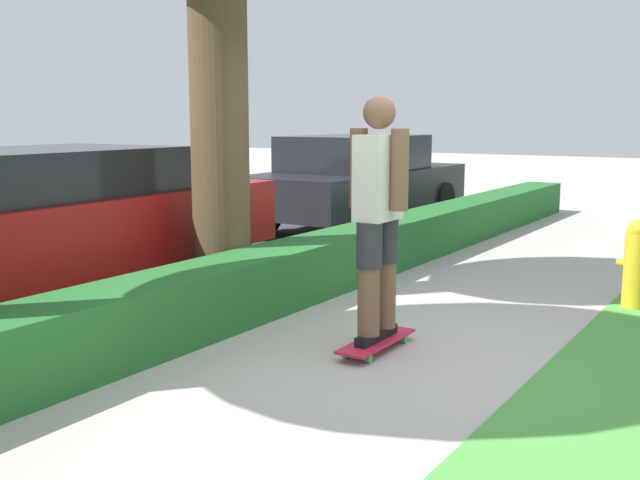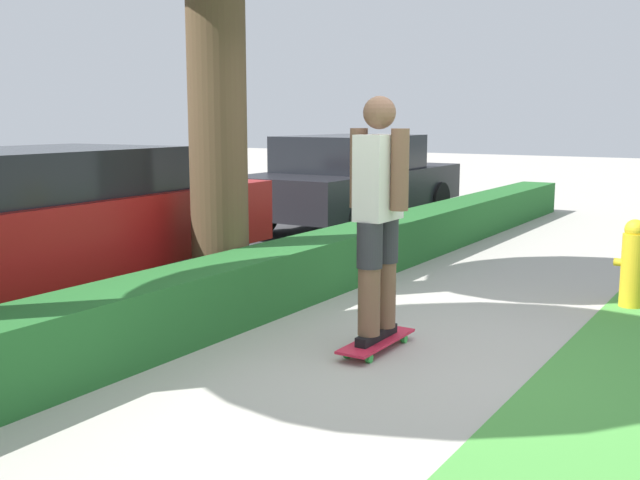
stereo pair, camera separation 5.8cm
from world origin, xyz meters
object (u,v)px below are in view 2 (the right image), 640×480
parked_car_middle (45,220)px  fire_hydrant (633,264)px  skateboard (377,341)px  parked_car_rear (354,179)px  skater_person (378,212)px

parked_car_middle → fire_hydrant: bearing=-62.9°
skateboard → parked_car_rear: (5.63, 3.39, 0.69)m
parked_car_middle → parked_car_rear: size_ratio=1.03×
skateboard → skater_person: (0.00, 0.00, 0.98)m
skateboard → skater_person: skater_person is taller
parked_car_middle → fire_hydrant: size_ratio=5.94×
skater_person → parked_car_rear: size_ratio=0.38×
parked_car_middle → skater_person: bearing=-87.4°
skater_person → parked_car_middle: 3.41m
skater_person → parked_car_middle: size_ratio=0.37×
skateboard → parked_car_middle: 3.47m
skater_person → parked_car_rear: (5.63, 3.39, -0.29)m
parked_car_rear → fire_hydrant: 5.77m
parked_car_rear → fire_hydrant: (-3.25, -4.76, -0.35)m
skateboard → parked_car_middle: (-0.28, 3.39, 0.71)m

